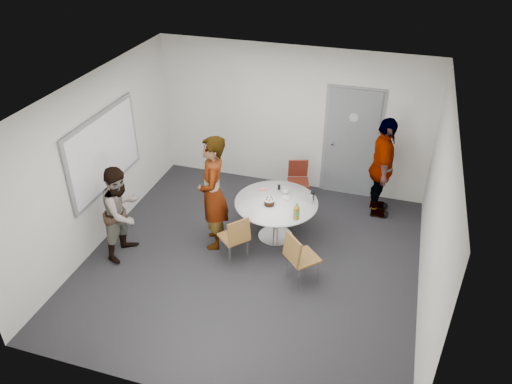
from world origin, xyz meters
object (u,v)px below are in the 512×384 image
(table, at_px, (277,207))
(chair_near_left, at_px, (236,236))
(person_main, at_px, (213,193))
(person_right, at_px, (382,168))
(door, at_px, (351,143))
(chair_near_right, at_px, (298,255))
(person_left, at_px, (122,212))
(chair_far, at_px, (298,177))
(whiteboard, at_px, (104,152))

(table, xyz_separation_m, chair_near_left, (-0.44, -0.77, -0.11))
(person_main, height_order, person_right, person_main)
(person_main, bearing_deg, person_right, 104.91)
(door, height_order, chair_near_right, door)
(table, distance_m, chair_near_right, 1.13)
(chair_near_right, xyz_separation_m, person_left, (-2.73, -0.09, 0.25))
(door, xyz_separation_m, person_main, (-1.81, -2.19, -0.08))
(chair_near_left, height_order, chair_near_right, chair_near_right)
(person_left, relative_size, person_right, 0.84)
(table, relative_size, chair_near_right, 1.57)
(person_left, bearing_deg, person_right, -51.29)
(table, distance_m, chair_far, 1.25)
(chair_near_right, bearing_deg, door, 128.49)
(person_left, bearing_deg, chair_far, -37.23)
(table, height_order, chair_near_right, table)
(whiteboard, xyz_separation_m, person_main, (1.75, 0.10, -0.50))
(door, bearing_deg, whiteboard, -147.34)
(whiteboard, height_order, table, whiteboard)
(person_left, bearing_deg, chair_near_right, -81.45)
(chair_far, bearing_deg, person_right, 161.86)
(table, xyz_separation_m, person_main, (-0.92, -0.43, 0.35))
(door, relative_size, chair_far, 2.72)
(whiteboard, bearing_deg, chair_near_left, -6.30)
(table, height_order, person_left, person_left)
(chair_far, distance_m, person_right, 1.50)
(chair_far, bearing_deg, door, -165.65)
(whiteboard, xyz_separation_m, chair_near_left, (2.23, -0.25, -0.96))
(whiteboard, bearing_deg, person_left, -46.36)
(door, bearing_deg, chair_near_right, -96.63)
(door, xyz_separation_m, chair_far, (-0.83, -0.51, -0.56))
(chair_near_right, xyz_separation_m, person_right, (0.93, 2.20, 0.39))
(chair_near_right, bearing_deg, person_left, -133.05)
(chair_near_left, xyz_separation_m, person_right, (1.94, 2.00, 0.42))
(chair_near_right, bearing_deg, person_right, 112.25)
(chair_far, distance_m, person_main, 2.00)
(chair_near_right, bearing_deg, person_main, -154.93)
(chair_near_right, distance_m, person_right, 2.42)
(whiteboard, xyz_separation_m, chair_near_right, (3.24, -0.45, -0.94))
(chair_near_left, bearing_deg, person_right, -2.47)
(table, relative_size, person_left, 0.87)
(table, xyz_separation_m, chair_near_right, (0.57, -0.97, -0.09))
(table, bearing_deg, door, 63.16)
(table, relative_size, person_right, 0.73)
(table, height_order, chair_far, table)
(person_main, bearing_deg, chair_near_left, 35.16)
(person_main, bearing_deg, chair_near_right, 50.51)
(table, distance_m, person_right, 1.96)
(chair_near_left, xyz_separation_m, chair_near_right, (1.01, -0.20, 0.03))
(person_main, xyz_separation_m, person_right, (2.42, 1.65, -0.04))
(table, bearing_deg, chair_far, 87.21)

